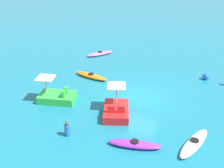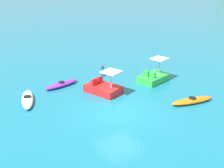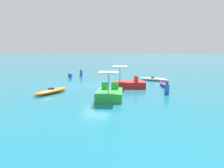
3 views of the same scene
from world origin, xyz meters
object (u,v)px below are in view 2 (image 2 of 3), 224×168
at_px(kayak_orange, 192,101).
at_px(pedal_boat_red, 103,88).
at_px(kayak_purple, 62,84).
at_px(kayak_white, 27,99).
at_px(person_near_shore, 102,71).
at_px(pedal_boat_green, 153,77).

bearing_deg(kayak_orange, pedal_boat_red, -141.23).
bearing_deg(kayak_purple, kayak_white, -68.56).
bearing_deg(kayak_white, pedal_boat_red, 72.38).
bearing_deg(kayak_orange, person_near_shore, -165.89).
bearing_deg(pedal_boat_red, pedal_boat_green, 85.48).
relative_size(kayak_orange, pedal_boat_green, 1.14).
relative_size(kayak_orange, kayak_white, 0.99).
height_order(kayak_white, pedal_boat_green, pedal_boat_green).
height_order(kayak_purple, kayak_white, same).
distance_m(kayak_white, person_near_shore, 6.72).
height_order(kayak_purple, person_near_shore, person_near_shore).
bearing_deg(kayak_purple, person_near_shore, 94.34).
height_order(kayak_purple, kayak_orange, same).
bearing_deg(kayak_orange, pedal_boat_green, 171.59).
bearing_deg(kayak_purple, kayak_orange, 37.72).
bearing_deg(person_near_shore, kayak_purple, -85.66).
relative_size(kayak_purple, kayak_white, 0.91).
bearing_deg(pedal_boat_green, kayak_white, -101.56).
bearing_deg(pedal_boat_red, kayak_orange, 38.77).
height_order(kayak_white, pedal_boat_red, pedal_boat_red).
xyz_separation_m(kayak_orange, person_near_shore, (-7.50, -1.89, 0.22)).
bearing_deg(kayak_orange, kayak_white, -125.80).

